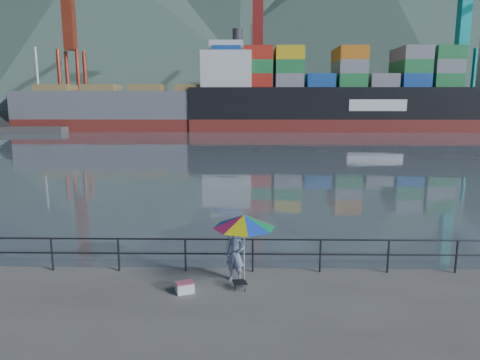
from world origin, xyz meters
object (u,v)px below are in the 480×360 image
fisherman (235,255)px  bulk_carrier (156,107)px  cooler_bag (185,288)px  container_ship (378,98)px  beach_umbrella (244,221)px

fisherman → bulk_carrier: (-16.61, 68.93, 3.43)m
fisherman → cooler_bag: fisherman is taller
bulk_carrier → container_ship: 41.43m
beach_umbrella → cooler_bag: (-1.57, -0.33, -1.75)m
bulk_carrier → container_ship: container_ship is taller
beach_umbrella → bulk_carrier: (-16.86, 69.40, 2.31)m
beach_umbrella → container_ship: bearing=70.8°
fisherman → bulk_carrier: bearing=128.1°
fisherman → beach_umbrella: size_ratio=0.74×
beach_umbrella → bulk_carrier: size_ratio=0.04×
fisherman → container_ship: bearing=95.1°
fisherman → container_ship: size_ratio=0.02×
beach_umbrella → cooler_bag: beach_umbrella is taller
beach_umbrella → container_ship: container_ship is taller
cooler_bag → container_ship: bearing=47.0°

